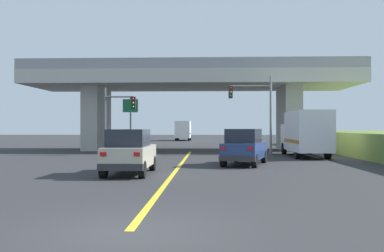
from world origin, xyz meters
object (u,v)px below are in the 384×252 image
Objects in this scene: traffic_signal_farside at (116,113)px; traffic_signal_nearside at (257,105)px; suv_crossing at (244,147)px; semi_truck_distant at (183,130)px; box_truck at (306,133)px; highway_sign at (130,112)px; suv_lead at (130,152)px.

traffic_signal_nearside is at bearing 4.49° from traffic_signal_farside.
semi_truck_distant is (-6.12, 43.78, 0.61)m from suv_crossing.
box_truck is at bearing -42.25° from traffic_signal_nearside.
semi_truck_distant is at bearing 84.56° from highway_sign.
traffic_signal_nearside reaches higher than traffic_signal_farside.
semi_truck_distant is at bearing 84.95° from traffic_signal_farside.
semi_truck_distant is at bearing 90.68° from suv_lead.
suv_lead and suv_crossing have the same top height.
highway_sign is at bearing 100.50° from suv_lead.
traffic_signal_farside reaches higher than highway_sign.
semi_truck_distant is (3.10, 35.08, -1.62)m from traffic_signal_farside.
traffic_signal_nearside reaches higher than highway_sign.
semi_truck_distant is (-11.02, 37.06, -0.08)m from box_truck.
highway_sign reaches higher than suv_crossing.
suv_crossing is 0.92× the size of traffic_signal_farside.
box_truck is (4.90, 6.72, 0.68)m from suv_crossing.
traffic_signal_nearside is (1.77, 9.56, 2.85)m from suv_crossing.
suv_lead is 19.08m from highway_sign.
traffic_signal_nearside is at bearing 63.23° from suv_lead.
suv_crossing is 8.34m from box_truck.
box_truck is 1.54× the size of highway_sign.
semi_truck_distant is at bearing 102.99° from traffic_signal_nearside.
suv_lead is 0.90× the size of suv_crossing.
suv_crossing is 0.79× the size of traffic_signal_nearside.
suv_lead is 7.43m from suv_crossing.
traffic_signal_farside reaches higher than box_truck.
box_truck is 14.34m from traffic_signal_farside.
semi_truck_distant reaches higher than suv_lead.
traffic_signal_farside is 4.98m from highway_sign.
highway_sign is 30.31m from semi_truck_distant.
suv_lead is at bearing -79.50° from highway_sign.
traffic_signal_farside is (-14.12, 1.98, 1.55)m from box_truck.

